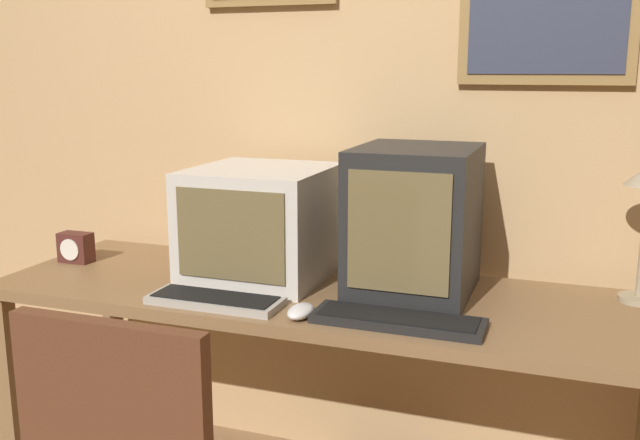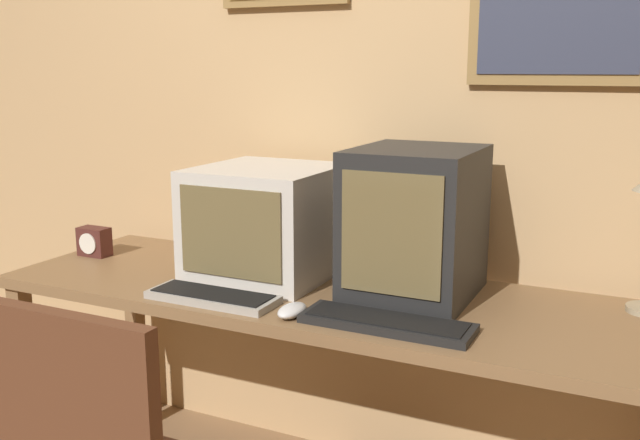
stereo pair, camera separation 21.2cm
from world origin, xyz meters
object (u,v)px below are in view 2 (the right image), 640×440
monitor_right (415,223)px  keyboard_side (387,323)px  keyboard_main (213,297)px  monitor_left (267,221)px  mouse_near_keyboard (292,310)px  desk_clock (94,242)px

monitor_right → keyboard_side: size_ratio=0.96×
monitor_right → keyboard_main: 0.63m
monitor_left → monitor_right: monitor_right is taller
mouse_near_keyboard → monitor_right: bearing=53.9°
monitor_right → mouse_near_keyboard: (-0.24, -0.33, -0.20)m
monitor_left → desk_clock: (-0.68, -0.07, -0.13)m
keyboard_main → monitor_left: bearing=88.6°
monitor_left → keyboard_side: bearing=-29.1°
monitor_left → keyboard_side: monitor_left is taller
keyboard_main → keyboard_side: bearing=1.9°
monitor_left → desk_clock: size_ratio=3.91×
keyboard_main → mouse_near_keyboard: bearing=-3.1°
monitor_right → keyboard_main: (-0.51, -0.31, -0.21)m
monitor_left → monitor_right: 0.50m
monitor_right → mouse_near_keyboard: 0.45m
desk_clock → keyboard_side: bearing=-10.6°
monitor_right → keyboard_side: (0.03, -0.29, -0.21)m
keyboard_main → desk_clock: size_ratio=3.43×
monitor_left → keyboard_side: size_ratio=0.98×
keyboard_main → desk_clock: 0.72m
mouse_near_keyboard → keyboard_side: bearing=7.0°
desk_clock → mouse_near_keyboard: bearing=-15.3°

